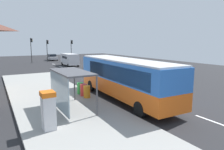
# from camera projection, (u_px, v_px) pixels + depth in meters

# --- Properties ---
(ground_plane) EXTENTS (56.00, 92.00, 0.04)m
(ground_plane) POSITION_uv_depth(u_px,v_px,m) (80.00, 74.00, 28.57)
(ground_plane) COLOR #262628
(sidewalk_platform) EXTENTS (6.20, 30.00, 0.18)m
(sidewalk_platform) POSITION_uv_depth(u_px,v_px,m) (58.00, 102.00, 15.14)
(sidewalk_platform) COLOR #999993
(sidewalk_platform) RESTS_ON ground
(lane_stripe_seg_0) EXTENTS (0.16, 2.20, 0.01)m
(lane_stripe_seg_0) POSITION_uv_depth(u_px,v_px,m) (212.00, 121.00, 11.67)
(lane_stripe_seg_0) COLOR silver
(lane_stripe_seg_0) RESTS_ON ground
(lane_stripe_seg_1) EXTENTS (0.16, 2.20, 0.01)m
(lane_stripe_seg_1) POSITION_uv_depth(u_px,v_px,m) (153.00, 100.00, 15.92)
(lane_stripe_seg_1) COLOR silver
(lane_stripe_seg_1) RESTS_ON ground
(lane_stripe_seg_2) EXTENTS (0.16, 2.20, 0.01)m
(lane_stripe_seg_2) POSITION_uv_depth(u_px,v_px,m) (119.00, 88.00, 20.18)
(lane_stripe_seg_2) COLOR silver
(lane_stripe_seg_2) RESTS_ON ground
(lane_stripe_seg_3) EXTENTS (0.16, 2.20, 0.01)m
(lane_stripe_seg_3) POSITION_uv_depth(u_px,v_px,m) (97.00, 80.00, 24.44)
(lane_stripe_seg_3) COLOR silver
(lane_stripe_seg_3) RESTS_ON ground
(lane_stripe_seg_4) EXTENTS (0.16, 2.20, 0.01)m
(lane_stripe_seg_4) POSITION_uv_depth(u_px,v_px,m) (81.00, 74.00, 28.69)
(lane_stripe_seg_4) COLOR silver
(lane_stripe_seg_4) RESTS_ON ground
(lane_stripe_seg_5) EXTENTS (0.16, 2.20, 0.01)m
(lane_stripe_seg_5) POSITION_uv_depth(u_px,v_px,m) (70.00, 70.00, 32.95)
(lane_stripe_seg_5) COLOR silver
(lane_stripe_seg_5) RESTS_ON ground
(lane_stripe_seg_6) EXTENTS (0.16, 2.20, 0.01)m
(lane_stripe_seg_6) POSITION_uv_depth(u_px,v_px,m) (61.00, 67.00, 37.20)
(lane_stripe_seg_6) COLOR silver
(lane_stripe_seg_6) RESTS_ON ground
(lane_stripe_seg_7) EXTENTS (0.16, 2.20, 0.01)m
(lane_stripe_seg_7) POSITION_uv_depth(u_px,v_px,m) (54.00, 64.00, 41.46)
(lane_stripe_seg_7) COLOR silver
(lane_stripe_seg_7) RESTS_ON ground
(bus) EXTENTS (2.88, 11.09, 3.21)m
(bus) POSITION_uv_depth(u_px,v_px,m) (124.00, 77.00, 15.74)
(bus) COLOR orange
(bus) RESTS_ON ground
(white_van) EXTENTS (2.13, 5.25, 2.30)m
(white_van) POSITION_uv_depth(u_px,v_px,m) (70.00, 59.00, 38.46)
(white_van) COLOR silver
(white_van) RESTS_ON ground
(sedan_near) EXTENTS (1.91, 4.44, 1.52)m
(sedan_near) POSITION_uv_depth(u_px,v_px,m) (52.00, 57.00, 50.17)
(sedan_near) COLOR #B7B7BC
(sedan_near) RESTS_ON ground
(ticket_machine) EXTENTS (0.66, 0.76, 1.94)m
(ticket_machine) POSITION_uv_depth(u_px,v_px,m) (48.00, 110.00, 10.06)
(ticket_machine) COLOR silver
(ticket_machine) RESTS_ON sidewalk_platform
(recycling_bin_orange) EXTENTS (0.52, 0.52, 0.95)m
(recycling_bin_orange) POSITION_uv_depth(u_px,v_px,m) (87.00, 92.00, 15.91)
(recycling_bin_orange) COLOR orange
(recycling_bin_orange) RESTS_ON sidewalk_platform
(recycling_bin_red) EXTENTS (0.52, 0.52, 0.95)m
(recycling_bin_red) POSITION_uv_depth(u_px,v_px,m) (83.00, 90.00, 16.50)
(recycling_bin_red) COLOR red
(recycling_bin_red) RESTS_ON sidewalk_platform
(recycling_bin_green) EXTENTS (0.52, 0.52, 0.95)m
(recycling_bin_green) POSITION_uv_depth(u_px,v_px,m) (80.00, 88.00, 17.10)
(recycling_bin_green) COLOR green
(recycling_bin_green) RESTS_ON sidewalk_platform
(traffic_light_near_side) EXTENTS (0.49, 0.28, 4.97)m
(traffic_light_near_side) POSITION_uv_depth(u_px,v_px,m) (72.00, 47.00, 46.78)
(traffic_light_near_side) COLOR #2D2D2D
(traffic_light_near_side) RESTS_ON ground
(traffic_light_far_side) EXTENTS (0.49, 0.28, 5.34)m
(traffic_light_far_side) POSITION_uv_depth(u_px,v_px,m) (31.00, 47.00, 43.12)
(traffic_light_far_side) COLOR #2D2D2D
(traffic_light_far_side) RESTS_ON ground
(traffic_light_median) EXTENTS (0.49, 0.28, 4.98)m
(traffic_light_median) POSITION_uv_depth(u_px,v_px,m) (47.00, 47.00, 45.59)
(traffic_light_median) COLOR #2D2D2D
(traffic_light_median) RESTS_ON ground
(bus_shelter) EXTENTS (1.80, 4.00, 2.50)m
(bus_shelter) POSITION_uv_depth(u_px,v_px,m) (67.00, 81.00, 12.83)
(bus_shelter) COLOR #4C4C51
(bus_shelter) RESTS_ON sidewalk_platform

